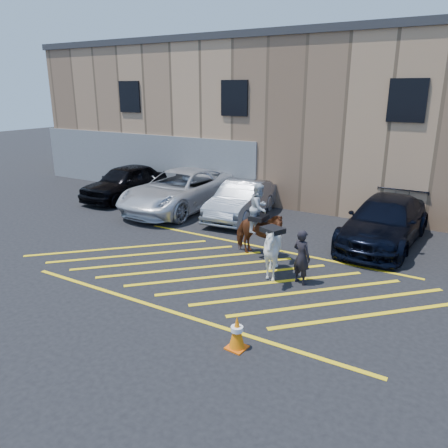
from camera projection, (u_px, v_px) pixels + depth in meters
The scene contains 11 objects.
ground at pixel (235, 272), 12.48m from camera, with size 90.00×90.00×0.00m, color black.
car_black_suv at pixel (126, 182), 20.49m from camera, with size 1.89×4.70×1.60m, color black.
car_white_pickup at pixel (180, 190), 18.67m from camera, with size 2.80×6.07×1.69m, color silver.
car_silver_sedan at pixel (241, 200), 17.48m from camera, with size 1.54×4.41×1.45m, color gray.
car_blue_suv at pixel (385, 222), 14.53m from camera, with size 2.15×5.28×1.53m, color black.
handler at pixel (302, 257), 11.54m from camera, with size 0.55×0.36×1.50m, color black.
warehouse at pixel (356, 117), 21.21m from camera, with size 32.42×10.20×7.30m.
hatching_zone at pixel (229, 275), 12.23m from camera, with size 12.60×5.12×0.01m.
mounted_bay at pixel (259, 228), 13.36m from camera, with size 1.76×0.83×2.31m.
saddled_white at pixel (272, 251), 11.87m from camera, with size 1.70×1.78×1.55m.
traffic_cone at pixel (237, 332), 8.70m from camera, with size 0.41×0.41×0.73m.
Camera 1 is at (5.64, -10.03, 5.02)m, focal length 35.00 mm.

